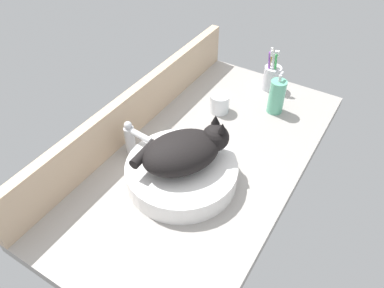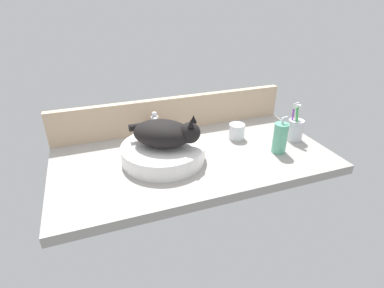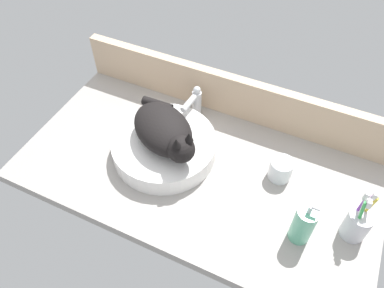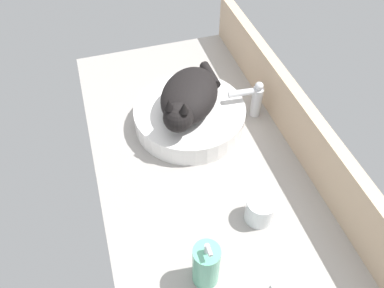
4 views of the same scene
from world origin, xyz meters
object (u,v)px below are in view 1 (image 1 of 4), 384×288
(soap_dispenser, at_px, (277,96))
(water_glass, at_px, (220,104))
(sink_basin, at_px, (182,173))
(cat, at_px, (185,150))
(toothbrush_cup, at_px, (272,77))
(faucet, at_px, (132,138))

(soap_dispenser, height_order, water_glass, soap_dispenser)
(sink_basin, bearing_deg, water_glass, 10.70)
(cat, height_order, toothbrush_cup, cat)
(toothbrush_cup, relative_size, water_glass, 2.42)
(cat, relative_size, faucet, 2.22)
(sink_basin, xyz_separation_m, soap_dispenser, (0.51, -0.11, 0.04))
(water_glass, bearing_deg, soap_dispenser, -58.52)
(cat, bearing_deg, sink_basin, 150.58)
(toothbrush_cup, bearing_deg, water_glass, 156.50)
(cat, bearing_deg, faucet, 88.11)
(faucet, bearing_deg, water_glass, -20.38)
(sink_basin, relative_size, cat, 1.19)
(sink_basin, bearing_deg, cat, -29.42)
(faucet, distance_m, toothbrush_cup, 0.68)
(sink_basin, distance_m, soap_dispenser, 0.52)
(sink_basin, bearing_deg, faucet, 84.87)
(sink_basin, xyz_separation_m, cat, (0.01, -0.01, 0.09))
(sink_basin, height_order, water_glass, water_glass)
(sink_basin, xyz_separation_m, water_glass, (0.39, 0.07, -0.00))
(faucet, bearing_deg, cat, -91.89)
(sink_basin, xyz_separation_m, faucet, (0.02, 0.21, 0.04))
(cat, xyz_separation_m, faucet, (0.01, 0.22, -0.05))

